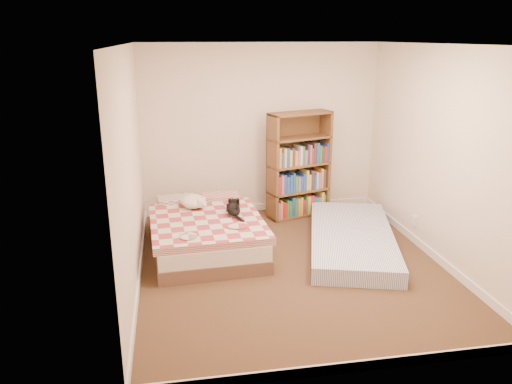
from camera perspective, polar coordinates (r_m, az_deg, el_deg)
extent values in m
cube|color=#4B3220|center=(5.95, 4.02, -8.34)|extent=(3.50, 4.00, 0.01)
cube|color=white|center=(5.37, 4.61, 16.49)|extent=(3.50, 4.00, 0.01)
cube|color=beige|center=(7.44, 0.55, 7.09)|extent=(3.50, 0.01, 2.50)
cube|color=beige|center=(3.71, 11.80, -4.01)|extent=(3.50, 0.01, 2.50)
cube|color=beige|center=(5.38, -14.11, 2.55)|extent=(0.01, 4.00, 2.50)
cube|color=beige|center=(6.18, 20.27, 3.89)|extent=(0.01, 4.00, 2.50)
cube|color=white|center=(7.74, 0.53, -1.70)|extent=(3.50, 0.02, 0.10)
cube|color=white|center=(4.30, 10.71, -19.04)|extent=(3.50, 0.02, 0.10)
cube|color=white|center=(5.80, -13.13, -8.98)|extent=(0.02, 4.00, 0.10)
cube|color=white|center=(6.54, 19.10, -6.37)|extent=(0.02, 4.00, 0.10)
cube|color=white|center=(6.78, 17.68, -3.13)|extent=(0.03, 0.09, 0.13)
cube|color=brown|center=(6.38, -5.71, -5.76)|extent=(1.38, 1.90, 0.17)
cube|color=silver|center=(6.31, -5.75, -4.30)|extent=(1.36, 1.86, 0.18)
cube|color=#A23C41|center=(6.26, -5.79, -3.13)|extent=(1.43, 1.58, 0.09)
cube|color=gray|center=(6.89, -8.74, -1.07)|extent=(0.52, 0.35, 0.14)
cube|color=#A23C41|center=(6.92, -3.73, -0.81)|extent=(0.52, 0.35, 0.14)
cube|color=brown|center=(7.23, 1.52, 2.94)|extent=(0.13, 0.31, 1.55)
cube|color=brown|center=(7.45, 8.27, 3.21)|extent=(0.13, 0.31, 1.55)
cube|color=brown|center=(7.46, 4.66, 3.36)|extent=(0.90, 0.30, 1.55)
cube|color=brown|center=(7.55, 4.80, -2.49)|extent=(0.98, 0.58, 0.03)
cube|color=brown|center=(7.32, 4.95, 3.16)|extent=(0.98, 0.58, 0.03)
cube|color=brown|center=(7.18, 5.10, 8.95)|extent=(0.98, 0.58, 0.03)
cube|color=#6679AA|center=(6.53, 10.86, -5.25)|extent=(1.61, 2.46, 0.20)
ellipsoid|color=black|center=(6.27, -2.60, -1.98)|extent=(0.24, 0.41, 0.13)
sphere|color=black|center=(6.46, -2.84, -1.29)|extent=(0.14, 0.14, 0.12)
cone|color=black|center=(6.47, -3.19, -0.79)|extent=(0.05, 0.05, 0.04)
cone|color=black|center=(6.48, -2.58, -0.76)|extent=(0.05, 0.05, 0.04)
cylinder|color=black|center=(6.05, -1.36, -3.02)|extent=(0.08, 0.22, 0.04)
ellipsoid|color=white|center=(6.54, -7.15, -1.08)|extent=(0.34, 0.38, 0.17)
sphere|color=white|center=(6.43, -6.24, -1.18)|extent=(0.14, 0.14, 0.13)
sphere|color=white|center=(6.40, -5.77, -1.41)|extent=(0.07, 0.07, 0.06)
sphere|color=white|center=(6.60, -8.39, -1.12)|extent=(0.08, 0.08, 0.08)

